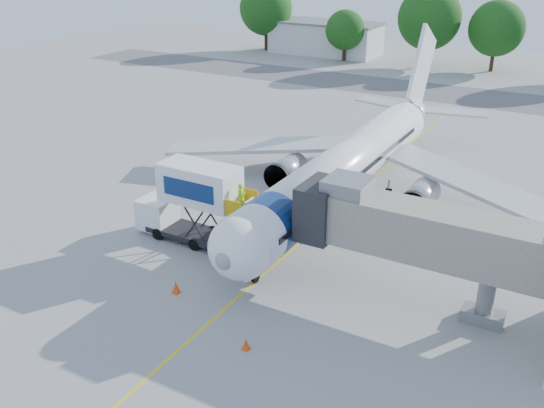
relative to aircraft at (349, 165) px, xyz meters
The scene contains 14 objects.
ground 5.07m from the aircraft, 90.00° to the right, with size 160.00×160.00×0.00m, color #9B9B98.
guidance_line 5.06m from the aircraft, 90.00° to the right, with size 0.15×70.00×0.01m, color yellow.
taxiway_strip 37.99m from the aircraft, 90.00° to the left, with size 120.00×10.00×0.01m, color #59595B.
aircraft is the anchor object (origin of this frame).
jet_bridge 13.77m from the aircraft, 54.30° to the right, with size 13.90×3.20×6.60m.
catering_hiloader 12.77m from the aircraft, 119.40° to the right, with size 8.50×2.44×5.50m.
ground_tug 22.89m from the aircraft, 93.02° to the right, with size 3.96×2.75×1.44m.
safety_cone_a 19.64m from the aircraft, 81.61° to the right, with size 0.41×0.41×0.65m.
safety_cone_b 17.38m from the aircraft, 101.26° to the right, with size 0.47×0.47×0.75m.
outbuilding_left 62.50m from the aircraft, 116.61° to the left, with size 18.40×8.40×5.30m.
tree_a 66.30m from the aircraft, 125.54° to the left, with size 9.02×9.02×11.50m.
tree_b 56.38m from the aircraft, 113.71° to the left, with size 6.23×6.23×7.94m.
tree_c 54.12m from the aircraft, 100.49° to the left, with size 9.36×9.36×11.93m.
tree_d 54.92m from the aircraft, 90.35° to the left, with size 8.01×8.01×10.21m.
Camera 1 is at (16.04, -35.72, 18.83)m, focal length 40.00 mm.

